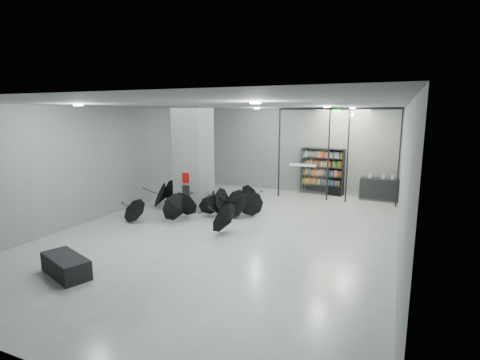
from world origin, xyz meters
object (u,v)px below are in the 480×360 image
at_px(bench, 66,266).
at_px(shop_counter, 379,189).
at_px(umbrella_cluster, 206,207).
at_px(bookshelf, 322,171).
at_px(column, 194,159).

relative_size(bench, shop_counter, 0.89).
relative_size(shop_counter, umbrella_cluster, 0.31).
bearing_deg(bookshelf, bench, -101.98).
bearing_deg(column, bench, -86.88).
relative_size(bench, umbrella_cluster, 0.27).
height_order(shop_counter, umbrella_cluster, umbrella_cluster).
relative_size(bookshelf, shop_counter, 1.34).
height_order(bench, umbrella_cluster, umbrella_cluster).
distance_m(bookshelf, umbrella_cluster, 6.41).
distance_m(column, umbrella_cluster, 2.05).
xyz_separation_m(bench, shop_counter, (6.35, 11.01, 0.25)).
bearing_deg(bookshelf, shop_counter, 0.50).
bearing_deg(umbrella_cluster, bench, -95.54).
bearing_deg(bench, shop_counter, 79.83).
bearing_deg(shop_counter, umbrella_cluster, -134.85).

